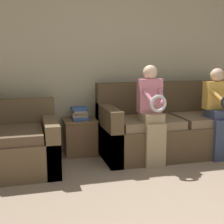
{
  "coord_description": "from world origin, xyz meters",
  "views": [
    {
      "loc": [
        -1.21,
        -1.66,
        1.35
      ],
      "look_at": [
        -0.32,
        1.62,
        0.73
      ],
      "focal_mm": 50.0,
      "sensor_mm": 36.0,
      "label": 1
    }
  ],
  "objects": [
    {
      "name": "child_right_seated",
      "position": [
        1.19,
        1.85,
        0.65
      ],
      "size": [
        0.33,
        0.38,
        1.18
      ],
      "color": "#384260",
      "rests_on": "ground_plane"
    },
    {
      "name": "wall_back",
      "position": [
        0.0,
        2.74,
        1.27
      ],
      "size": [
        6.77,
        0.06,
        2.55
      ],
      "color": "#BCB293",
      "rests_on": "ground_plane"
    },
    {
      "name": "book_stack",
      "position": [
        -0.55,
        2.48,
        0.57
      ],
      "size": [
        0.21,
        0.31,
        0.16
      ],
      "color": "#33569E",
      "rests_on": "side_shelf"
    },
    {
      "name": "side_shelf",
      "position": [
        -0.54,
        2.48,
        0.25
      ],
      "size": [
        0.45,
        0.42,
        0.49
      ],
      "color": "brown",
      "rests_on": "ground_plane"
    },
    {
      "name": "child_left_seated",
      "position": [
        0.25,
        1.85,
        0.68
      ],
      "size": [
        0.3,
        0.38,
        1.23
      ],
      "color": "tan",
      "rests_on": "ground_plane"
    },
    {
      "name": "couch_main",
      "position": [
        0.72,
        2.21,
        0.34
      ],
      "size": [
        2.05,
        0.86,
        0.97
      ],
      "color": "brown",
      "rests_on": "ground_plane"
    }
  ]
}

